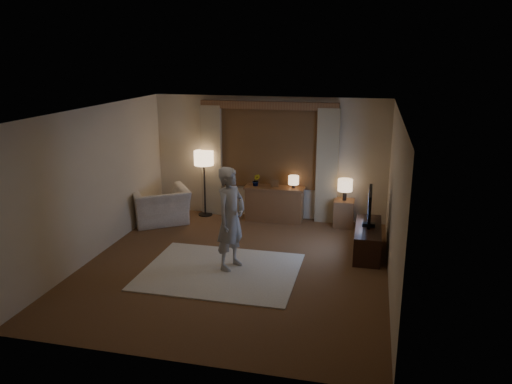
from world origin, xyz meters
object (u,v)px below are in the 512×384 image
(tv_stand, at_px, (368,240))
(person, at_px, (231,218))
(sideboard, at_px, (274,205))
(side_table, at_px, (344,213))
(armchair, at_px, (160,206))

(tv_stand, xyz_separation_m, person, (-2.19, -1.20, 0.62))
(sideboard, distance_m, tv_stand, 2.41)
(sideboard, bearing_deg, person, -94.87)
(sideboard, distance_m, side_table, 1.47)
(side_table, xyz_separation_m, person, (-1.68, -2.53, 0.59))
(tv_stand, bearing_deg, sideboard, 144.86)
(armchair, distance_m, side_table, 3.83)
(armchair, bearing_deg, person, 102.88)
(armchair, relative_size, person, 0.67)
(armchair, distance_m, person, 2.85)
(armchair, height_order, side_table, armchair)
(armchair, height_order, tv_stand, armchair)
(sideboard, distance_m, person, 2.64)
(armchair, height_order, person, person)
(side_table, bearing_deg, tv_stand, -69.25)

